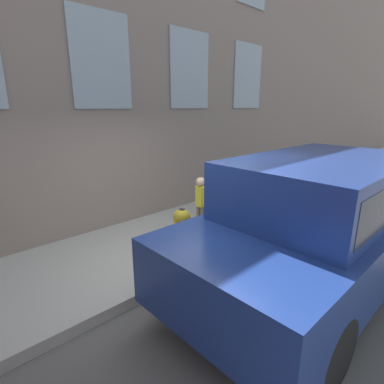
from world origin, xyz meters
The scene contains 5 objects.
ground_plane centered at (0.00, 0.00, 0.00)m, with size 80.00×80.00×0.00m, color #514F4C.
sidewalk centered at (1.22, 0.00, 0.08)m, with size 2.43×60.00×0.16m.
fire_hydrant centered at (0.44, -0.19, 0.58)m, with size 0.37×0.47×0.82m.
person centered at (0.91, -1.08, 0.84)m, with size 0.27×0.18×1.13m.
parked_truck_navy_near centered at (-1.35, -1.17, 1.09)m, with size 2.02×4.73×1.92m.
Camera 1 is at (-3.03, 2.83, 2.58)m, focal length 28.00 mm.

